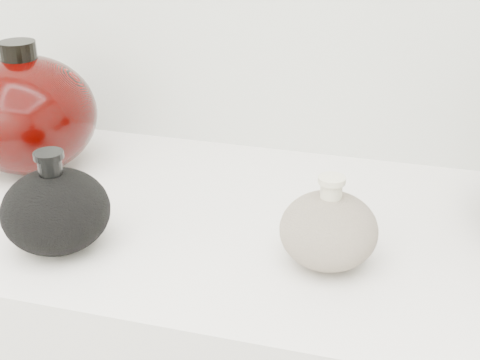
# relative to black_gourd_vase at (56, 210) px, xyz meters

# --- Properties ---
(black_gourd_vase) EXTENTS (0.17, 0.17, 0.13)m
(black_gourd_vase) POSITION_rel_black_gourd_vase_xyz_m (0.00, 0.00, 0.00)
(black_gourd_vase) COLOR black
(black_gourd_vase) RESTS_ON display_counter
(cream_gourd_vase) EXTENTS (0.13, 0.13, 0.12)m
(cream_gourd_vase) POSITION_rel_black_gourd_vase_xyz_m (0.33, 0.05, -0.01)
(cream_gourd_vase) COLOR beige
(cream_gourd_vase) RESTS_ON display_counter
(left_round_pot) EXTENTS (0.26, 0.26, 0.20)m
(left_round_pot) POSITION_rel_black_gourd_vase_xyz_m (-0.16, 0.21, 0.04)
(left_round_pot) COLOR black
(left_round_pot) RESTS_ON display_counter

